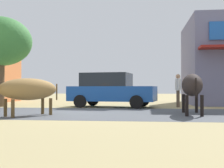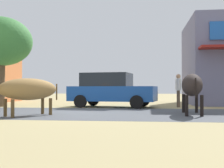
{
  "view_description": "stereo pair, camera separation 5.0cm",
  "coord_description": "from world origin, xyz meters",
  "px_view_note": "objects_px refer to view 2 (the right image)",
  "views": [
    {
      "loc": [
        2.82,
        -10.71,
        0.9
      ],
      "look_at": [
        1.56,
        0.7,
        1.07
      ],
      "focal_mm": 47.62,
      "sensor_mm": 36.0,
      "label": 1
    },
    {
      "loc": [
        2.87,
        -10.71,
        0.9
      ],
      "look_at": [
        1.56,
        0.7,
        1.07
      ],
      "focal_mm": 47.62,
      "sensor_mm": 36.0,
      "label": 2
    }
  ],
  "objects_px": {
    "roadside_tree": "(1,42)",
    "cow_far_dark": "(192,85)",
    "cow_near_brown": "(27,89)",
    "parked_hatchback_car": "(111,90)",
    "pedestrian_by_shop": "(178,88)"
  },
  "relations": [
    {
      "from": "roadside_tree",
      "to": "cow_far_dark",
      "type": "bearing_deg",
      "value": -21.41
    },
    {
      "from": "roadside_tree",
      "to": "cow_near_brown",
      "type": "relative_size",
      "value": 1.88
    },
    {
      "from": "roadside_tree",
      "to": "parked_hatchback_car",
      "type": "bearing_deg",
      "value": 2.78
    },
    {
      "from": "cow_near_brown",
      "to": "cow_far_dark",
      "type": "height_order",
      "value": "cow_far_dark"
    },
    {
      "from": "parked_hatchback_car",
      "to": "pedestrian_by_shop",
      "type": "bearing_deg",
      "value": 4.41
    },
    {
      "from": "parked_hatchback_car",
      "to": "cow_near_brown",
      "type": "xyz_separation_m",
      "value": [
        -2.21,
        -4.91,
        0.02
      ]
    },
    {
      "from": "parked_hatchback_car",
      "to": "cow_far_dark",
      "type": "relative_size",
      "value": 1.49
    },
    {
      "from": "parked_hatchback_car",
      "to": "cow_near_brown",
      "type": "distance_m",
      "value": 5.38
    },
    {
      "from": "roadside_tree",
      "to": "cow_near_brown",
      "type": "height_order",
      "value": "roadside_tree"
    },
    {
      "from": "roadside_tree",
      "to": "pedestrian_by_shop",
      "type": "bearing_deg",
      "value": 3.38
    },
    {
      "from": "pedestrian_by_shop",
      "to": "cow_near_brown",
      "type": "bearing_deg",
      "value": -136.42
    },
    {
      "from": "cow_near_brown",
      "to": "pedestrian_by_shop",
      "type": "height_order",
      "value": "pedestrian_by_shop"
    },
    {
      "from": "roadside_tree",
      "to": "pedestrian_by_shop",
      "type": "height_order",
      "value": "roadside_tree"
    },
    {
      "from": "cow_far_dark",
      "to": "pedestrian_by_shop",
      "type": "xyz_separation_m",
      "value": [
        -0.04,
        3.93,
        -0.08
      ]
    },
    {
      "from": "parked_hatchback_car",
      "to": "cow_near_brown",
      "type": "height_order",
      "value": "parked_hatchback_car"
    }
  ]
}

